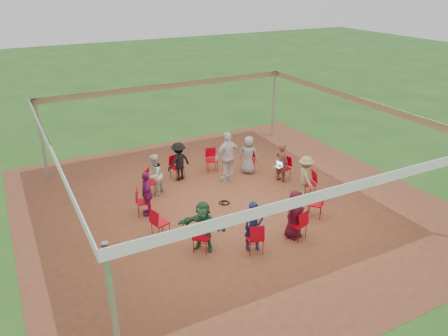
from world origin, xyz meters
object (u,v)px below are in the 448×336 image
person_seated_3 (154,175)px  person_seated_2 (179,161)px  chair_7 (202,237)px  chair_9 (297,224)px  person_seated_6 (254,227)px  laptop (279,165)px  person_seated_8 (306,176)px  chair_3 (177,168)px  chair_6 (160,223)px  chair_2 (212,160)px  person_seated_1 (249,155)px  person_seated_5 (203,226)px  chair_11 (308,184)px  chair_8 (255,238)px  chair_10 (315,204)px  chair_5 (144,202)px  person_seated_0 (282,162)px  person_seated_7 (295,214)px  chair_4 (152,182)px  chair_1 (249,161)px  chair_0 (284,169)px  person_seated_4 (147,193)px  cable_coil (225,203)px  standing_person (228,157)px

person_seated_3 → person_seated_2: bearing=165.0°
chair_7 → chair_9: same height
person_seated_6 → laptop: 4.44m
person_seated_8 → chair_3: bearing=59.3°
chair_6 → laptop: chair_6 is taller
chair_2 → person_seated_3: 2.72m
person_seated_1 → person_seated_5: 5.29m
chair_3 → chair_7: same height
chair_11 → person_seated_6: 3.84m
chair_8 → chair_10: size_ratio=1.00×
chair_2 → chair_7: size_ratio=1.00×
person_seated_5 → chair_5: bearing=152.2°
person_seated_0 → chair_3: bearing=43.7°
person_seated_5 → person_seated_2: bearing=120.0°
person_seated_7 → laptop: person_seated_7 is taller
person_seated_2 → person_seated_5: bearing=60.0°
chair_3 → chair_6: same height
chair_7 → chair_10: bearing=45.0°
chair_5 → person_seated_1: bearing=119.3°
chair_4 → chair_8: size_ratio=1.00×
chair_1 → person_seated_2: person_seated_2 is taller
chair_0 → chair_2: bearing=30.0°
person_seated_4 → person_seated_6: same height
chair_2 → chair_6: same height
chair_4 → chair_11: same height
person_seated_0 → cable_coil: size_ratio=3.28×
chair_3 → chair_6: (-1.91, -3.41, 0.00)m
person_seated_1 → standing_person: (-1.01, -0.23, 0.21)m
chair_11 → person_seated_3: person_seated_3 is taller
chair_10 → chair_4: bearing=90.0°
chair_8 → cable_coil: bearing=92.6°
chair_4 → person_seated_2: 1.43m
chair_2 → chair_7: (-2.60, -4.66, 0.00)m
chair_0 → person_seated_0: bearing=90.0°
chair_10 → person_seated_3: size_ratio=0.62×
chair_2 → person_seated_0: bearing=147.8°
person_seated_6 → person_seated_5: bearing=165.0°
person_seated_5 → chair_8: bearing=10.3°
chair_9 → person_seated_6: 1.43m
chair_8 → person_seated_2: 5.23m
chair_6 → person_seated_2: 3.84m
chair_7 → person_seated_1: size_ratio=0.62×
chair_0 → cable_coil: bearing=86.9°
person_seated_6 → cable_coil: person_seated_6 is taller
chair_3 → person_seated_0: size_ratio=0.62×
chair_4 → chair_5: same height
chair_1 → person_seated_8: person_seated_8 is taller
chair_9 → person_seated_6: person_seated_6 is taller
chair_2 → cable_coil: 2.70m
chair_1 → person_seated_8: bearing=147.8°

